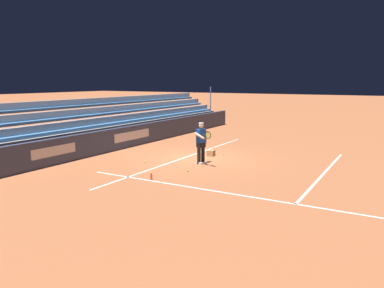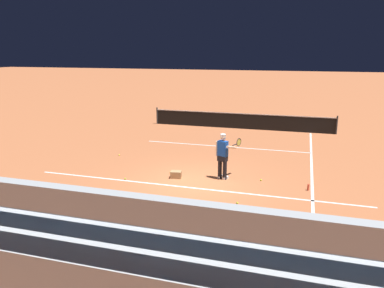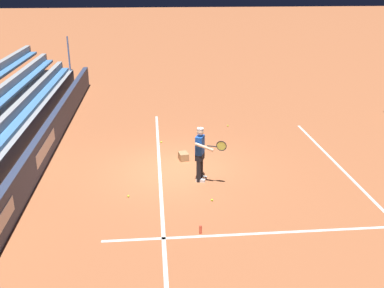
{
  "view_description": "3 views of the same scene",
  "coord_description": "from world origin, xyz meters",
  "views": [
    {
      "loc": [
        14.27,
        7.96,
        3.42
      ],
      "look_at": [
        0.53,
        0.1,
        0.73
      ],
      "focal_mm": 35.0,
      "sensor_mm": 36.0,
      "label": 1
    },
    {
      "loc": [
        3.63,
        -12.28,
        4.66
      ],
      "look_at": [
        -0.47,
        1.34,
        1.1
      ],
      "focal_mm": 35.0,
      "sensor_mm": 36.0,
      "label": 2
    },
    {
      "loc": [
        13.54,
        -0.67,
        6.0
      ],
      "look_at": [
        1.03,
        0.48,
        1.27
      ],
      "focal_mm": 42.0,
      "sensor_mm": 36.0,
      "label": 3
    }
  ],
  "objects": [
    {
      "name": "court_service_line_white",
      "position": [
        0.0,
        5.5,
        0.0
      ],
      "size": [
        8.22,
        0.1,
        0.01
      ],
      "primitive_type": "cube",
      "color": "white",
      "rests_on": "ground"
    },
    {
      "name": "tennis_ball_far_right",
      "position": [
        -1.19,
        0.81,
        0.03
      ],
      "size": [
        0.07,
        0.07,
        0.07
      ],
      "primitive_type": "sphere",
      "color": "#CCE533",
      "rests_on": "ground"
    },
    {
      "name": "tennis_ball_near_player",
      "position": [
        -2.55,
        -0.38,
        0.03
      ],
      "size": [
        0.07,
        0.07,
        0.07
      ],
      "primitive_type": "sphere",
      "color": "#CCE533",
      "rests_on": "ground"
    },
    {
      "name": "tennis_net",
      "position": [
        0.0,
        10.13,
        0.49
      ],
      "size": [
        11.09,
        0.09,
        1.07
      ],
      "color": "#33383D",
      "rests_on": "ground"
    },
    {
      "name": "tennis_ball_stray_back",
      "position": [
        2.31,
        0.93,
        0.03
      ],
      "size": [
        0.07,
        0.07,
        0.07
      ],
      "primitive_type": "sphere",
      "color": "#CCE533",
      "rests_on": "ground"
    },
    {
      "name": "court_sideline_white",
      "position": [
        4.11,
        4.0,
        0.0
      ],
      "size": [
        0.1,
        12.0,
        0.01
      ],
      "primitive_type": "cube",
      "color": "white",
      "rests_on": "ground"
    },
    {
      "name": "water_bottle",
      "position": [
        3.97,
        0.42,
        0.11
      ],
      "size": [
        0.07,
        0.07,
        0.22
      ],
      "primitive_type": "cylinder",
      "color": "#EA4C33",
      "rests_on": "ground"
    },
    {
      "name": "back_wall_sponsor_board",
      "position": [
        0.0,
        -4.39,
        0.55
      ],
      "size": [
        24.72,
        0.25,
        1.1
      ],
      "color": "#384260",
      "rests_on": "ground"
    },
    {
      "name": "ground_plane",
      "position": [
        0.0,
        0.0,
        0.0
      ],
      "size": [
        160.0,
        160.0,
        0.0
      ],
      "primitive_type": "plane",
      "color": "#B7663D"
    },
    {
      "name": "bleacher_stand",
      "position": [
        0.0,
        -6.22,
        0.73
      ],
      "size": [
        23.48,
        2.4,
        2.95
      ],
      "color": "#9EA3A8",
      "rests_on": "ground"
    },
    {
      "name": "court_baseline_white",
      "position": [
        0.0,
        -0.5,
        0.0
      ],
      "size": [
        12.0,
        0.1,
        0.01
      ],
      "primitive_type": "cube",
      "color": "white",
      "rests_on": "ground"
    },
    {
      "name": "tennis_ball_by_box",
      "position": [
        -4.29,
        2.49,
        0.03
      ],
      "size": [
        0.07,
        0.07,
        0.07
      ],
      "primitive_type": "sphere",
      "color": "#CCE533",
      "rests_on": "ground"
    },
    {
      "name": "tennis_player",
      "position": [
        0.91,
        0.75,
        0.89
      ],
      "size": [
        0.83,
        0.92,
        1.71
      ],
      "color": "black",
      "rests_on": "ground"
    },
    {
      "name": "ball_box_cardboard",
      "position": [
        -0.8,
        0.35,
        0.13
      ],
      "size": [
        0.45,
        0.37,
        0.26
      ],
      "primitive_type": "cube",
      "rotation": [
        0.0,
        0.0,
        0.19
      ],
      "color": "#A87F51",
      "rests_on": "ground"
    },
    {
      "name": "tennis_ball_midcourt",
      "position": [
        1.85,
        -1.44,
        0.03
      ],
      "size": [
        0.07,
        0.07,
        0.07
      ],
      "primitive_type": "sphere",
      "color": "#CCE533",
      "rests_on": "ground"
    }
  ]
}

